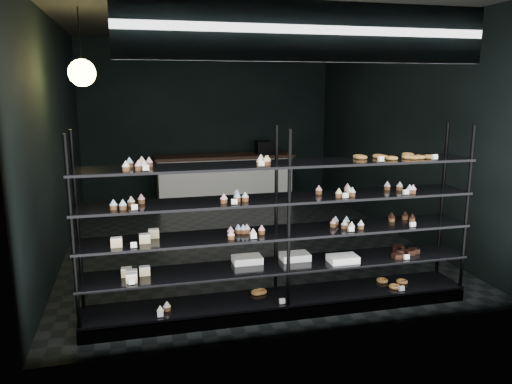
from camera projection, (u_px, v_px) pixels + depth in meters
room at (240, 135)px, 7.23m from camera, size 5.01×6.01×3.20m
display_shelf at (280, 253)px, 5.08m from camera, size 4.00×0.50×1.91m
signage at (312, 31)px, 4.21m from camera, size 3.30×0.05×0.50m
pendant_lamp at (82, 73)px, 5.76m from camera, size 0.31×0.31×0.89m
service_counter at (225, 179)px, 9.89m from camera, size 2.71×0.65×1.23m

